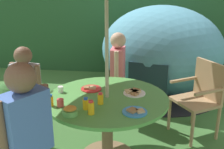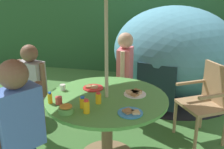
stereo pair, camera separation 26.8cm
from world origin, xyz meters
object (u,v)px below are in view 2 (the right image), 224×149
juice_bottle_near_right (86,107)px  juice_bottle_center_back (83,103)px  juice_bottle_near_left (50,98)px  cup_far (63,87)px  garden_table (107,112)px  wooden_chair (208,98)px  child_in_grey_shirt (32,80)px  plate_far_right (93,88)px  plate_center_front (135,93)px  snack_bowl (66,109)px  child_in_blue_shirt (19,119)px  potted_plant (24,95)px  cup_near (59,100)px  plate_far_left (130,112)px  juice_bottle_mid_left (98,98)px  dome_tent (174,52)px  child_in_pink_shirt (125,65)px

juice_bottle_near_right → juice_bottle_center_back: (-0.07, 0.09, -0.01)m
juice_bottle_near_left → cup_far: size_ratio=1.79×
garden_table → juice_bottle_center_back: (-0.15, -0.30, 0.23)m
wooden_chair → juice_bottle_near_right: bearing=-79.6°
child_in_grey_shirt → cup_far: (0.47, -0.17, 0.01)m
plate_far_right → plate_center_front: (0.48, -0.06, 0.00)m
wooden_chair → juice_bottle_near_left: (-1.57, -0.94, 0.25)m
cup_far → snack_bowl: bearing=-63.7°
juice_bottle_center_back → cup_far: bearing=134.4°
juice_bottle_near_right → child_in_blue_shirt: bearing=-134.2°
potted_plant → cup_near: size_ratio=8.40×
plate_far_left → juice_bottle_near_right: size_ratio=1.72×
plate_far_right → snack_bowl: bearing=-95.6°
potted_plant → juice_bottle_mid_left: (1.34, -0.82, 0.45)m
juice_bottle_near_left → juice_bottle_near_right: juice_bottle_near_right is taller
juice_bottle_center_back → plate_far_right: bearing=96.2°
juice_bottle_near_right → dome_tent: bearing=73.5°
plate_far_right → juice_bottle_near_left: size_ratio=1.96×
child_in_blue_shirt → cup_far: bearing=32.6°
child_in_pink_shirt → cup_far: bearing=-29.2°
juice_bottle_mid_left → juice_bottle_near_left: bearing=-167.6°
plate_far_right → juice_bottle_mid_left: size_ratio=1.92×
plate_far_right → cup_near: bearing=-113.6°
plate_far_left → child_in_blue_shirt: bearing=-147.9°
child_in_grey_shirt → child_in_blue_shirt: (0.48, -1.04, 0.09)m
wooden_chair → plate_far_right: wooden_chair is taller
dome_tent → plate_center_front: size_ratio=11.02×
wooden_chair → child_in_blue_shirt: child_in_blue_shirt is taller
garden_table → dome_tent: (0.64, 2.08, 0.19)m
wooden_chair → child_in_pink_shirt: bearing=-138.2°
dome_tent → juice_bottle_near_left: (-1.14, -2.35, 0.04)m
plate_far_left → cup_far: cup_far is taller
wooden_chair → juice_bottle_near_right: 1.59m
juice_bottle_near_left → dome_tent: bearing=64.1°
potted_plant → child_in_grey_shirt: bearing=-46.0°
plate_far_right → cup_near: cup_near is taller
child_in_pink_shirt → cup_far: child_in_pink_shirt is taller
child_in_pink_shirt → wooden_chair: bearing=74.1°
child_in_pink_shirt → child_in_grey_shirt: child_in_pink_shirt is taller
juice_bottle_mid_left → wooden_chair: bearing=37.0°
child_in_blue_shirt → child_in_grey_shirt: bearing=56.3°
plate_center_front → dome_tent: bearing=79.2°
juice_bottle_near_right → juice_bottle_mid_left: size_ratio=1.12×
garden_table → plate_far_left: bearing=-46.0°
plate_center_front → garden_table: bearing=-154.8°
cup_near → child_in_grey_shirt: bearing=138.5°
cup_far → child_in_blue_shirt: bearing=-88.9°
child_in_pink_shirt → juice_bottle_near_left: size_ratio=10.69×
snack_bowl → juice_bottle_mid_left: bearing=48.5°
juice_bottle_center_back → cup_far: 0.51m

